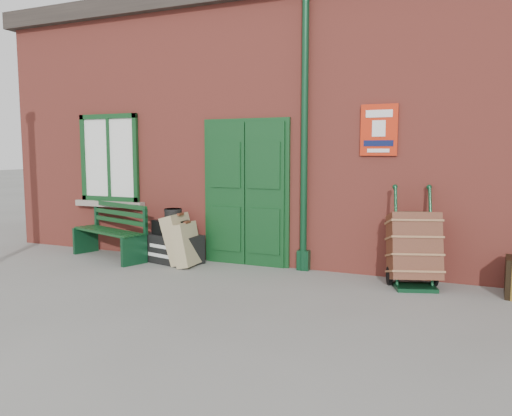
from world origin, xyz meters
The scene contains 9 objects.
ground centered at (0.00, 0.00, 0.00)m, with size 80.00×80.00×0.00m, color gray.
station_building centered at (0.00, 3.49, 2.16)m, with size 10.30×4.30×4.36m.
bench centered at (-2.54, 1.03, 0.47)m, with size 1.58×0.93×0.94m.
houdini_trunk centered at (-1.41, 1.13, 0.23)m, with size 0.90×0.50×0.45m, color black.
strongbox centered at (-1.46, 1.13, 0.56)m, with size 0.50×0.36×0.23m, color black.
hatbox centered at (-1.43, 1.16, 0.77)m, with size 0.27×0.27×0.18m, color black.
suitcase_back centered at (-1.26, 1.07, 0.40)m, with size 0.22×0.55×0.77m, color tan.
suitcase_front centered at (-1.08, 0.97, 0.34)m, with size 0.20×0.49×0.66m, color tan.
porter_trolley centered at (2.24, 1.14, 0.50)m, with size 0.80×0.84×1.29m.
Camera 1 is at (2.86, -5.53, 1.75)m, focal length 35.00 mm.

